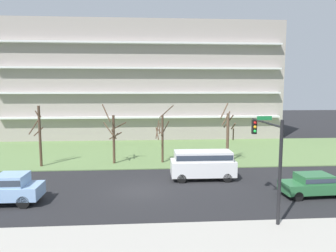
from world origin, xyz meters
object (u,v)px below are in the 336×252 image
sedan_green_center_right (314,184)px  traffic_signal_mast (269,149)px  tree_left (113,136)px  pickup_blue_center_left (2,189)px  van_white_near_left (203,163)px  tree_center (162,135)px  tree_far_left (40,135)px  tree_right (228,134)px

sedan_green_center_right → traffic_signal_mast: traffic_signal_mast is taller
tree_left → sedan_green_center_right: (14.69, -10.37, -1.89)m
pickup_blue_center_left → traffic_signal_mast: bearing=-10.1°
van_white_near_left → traffic_signal_mast: traffic_signal_mast is taller
pickup_blue_center_left → tree_center: bearing=44.4°
tree_left → van_white_near_left: tree_left is taller
tree_far_left → tree_right: bearing=0.8°
tree_center → traffic_signal_mast: 14.64m
tree_far_left → tree_center: tree_far_left is taller
tree_left → van_white_near_left: (7.77, -5.87, -1.36)m
pickup_blue_center_left → tree_left: bearing=59.9°
tree_far_left → tree_right: 18.06m
van_white_near_left → pickup_blue_center_left: van_white_near_left is taller
traffic_signal_mast → pickup_blue_center_left: bearing=169.5°
pickup_blue_center_left → sedan_green_center_right: pickup_blue_center_left is taller
tree_far_left → tree_center: bearing=3.9°
tree_far_left → traffic_signal_mast: bearing=-36.8°
tree_left → tree_right: size_ratio=0.99×
traffic_signal_mast → tree_left: bearing=127.3°
tree_far_left → sedan_green_center_right: (21.50, -9.70, -2.17)m
tree_center → tree_right: tree_right is taller
tree_left → tree_center: (4.77, 0.12, 0.01)m
tree_far_left → tree_right: (18.06, 0.26, -0.16)m
van_white_near_left → tree_left: bearing=-36.3°
van_white_near_left → tree_center: bearing=-62.6°
tree_far_left → traffic_signal_mast: 21.28m
tree_left → traffic_signal_mast: bearing=-52.7°
tree_right → pickup_blue_center_left: size_ratio=1.10×
sedan_green_center_right → tree_center: bearing=130.4°
tree_right → traffic_signal_mast: 13.09m
traffic_signal_mast → tree_center: bearing=111.9°
tree_far_left → pickup_blue_center_left: size_ratio=1.07×
tree_right → van_white_near_left: bearing=-122.5°
tree_right → sedan_green_center_right: bearing=-70.9°
tree_right → traffic_signal_mast: tree_right is taller
sedan_green_center_right → traffic_signal_mast: 6.24m
pickup_blue_center_left → sedan_green_center_right: 20.82m
tree_center → tree_far_left: bearing=-176.1°
tree_right → traffic_signal_mast: bearing=-94.6°
van_white_near_left → sedan_green_center_right: 8.27m
tree_center → sedan_green_center_right: size_ratio=1.29×
tree_right → van_white_near_left: size_ratio=1.14×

